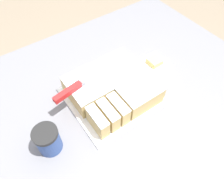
{
  "coord_description": "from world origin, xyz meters",
  "views": [
    {
      "loc": [
        -0.29,
        -0.4,
        1.68
      ],
      "look_at": [
        0.02,
        0.04,
        1.0
      ],
      "focal_mm": 35.0,
      "sensor_mm": 36.0,
      "label": 1
    }
  ],
  "objects_px": {
    "cake_board": "(112,96)",
    "cake": "(112,88)",
    "knife": "(75,87)",
    "brownie": "(155,62)",
    "coffee_cup": "(48,140)"
  },
  "relations": [
    {
      "from": "cake_board",
      "to": "brownie",
      "type": "xyz_separation_m",
      "value": [
        0.27,
        0.04,
        0.01
      ]
    },
    {
      "from": "cake",
      "to": "knife",
      "type": "height_order",
      "value": "knife"
    },
    {
      "from": "knife",
      "to": "brownie",
      "type": "xyz_separation_m",
      "value": [
        0.4,
        -0.01,
        -0.08
      ]
    },
    {
      "from": "cake",
      "to": "coffee_cup",
      "type": "xyz_separation_m",
      "value": [
        -0.31,
        -0.06,
        0.01
      ]
    },
    {
      "from": "brownie",
      "to": "coffee_cup",
      "type": "bearing_deg",
      "value": -170.28
    },
    {
      "from": "cake_board",
      "to": "knife",
      "type": "bearing_deg",
      "value": 156.76
    },
    {
      "from": "cake",
      "to": "knife",
      "type": "relative_size",
      "value": 0.91
    },
    {
      "from": "cake_board",
      "to": "coffee_cup",
      "type": "distance_m",
      "value": 0.31
    },
    {
      "from": "cake_board",
      "to": "cake",
      "type": "relative_size",
      "value": 1.13
    },
    {
      "from": "knife",
      "to": "cake_board",
      "type": "bearing_deg",
      "value": -32.44
    },
    {
      "from": "coffee_cup",
      "to": "brownie",
      "type": "bearing_deg",
      "value": 9.72
    },
    {
      "from": "cake_board",
      "to": "cake",
      "type": "bearing_deg",
      "value": 43.08
    },
    {
      "from": "cake",
      "to": "brownie",
      "type": "distance_m",
      "value": 0.27
    },
    {
      "from": "knife",
      "to": "brownie",
      "type": "bearing_deg",
      "value": -11.24
    },
    {
      "from": "knife",
      "to": "coffee_cup",
      "type": "bearing_deg",
      "value": -156.33
    }
  ]
}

